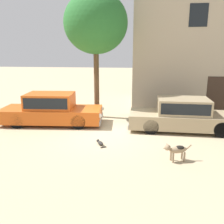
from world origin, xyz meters
name	(u,v)px	position (x,y,z in m)	size (l,w,h in m)	color
ground_plane	(103,133)	(0.00, 0.00, 0.00)	(80.00, 80.00, 0.00)	tan
parked_sedan_nearest	(51,109)	(-2.64, 1.13, 0.72)	(4.93, 2.06, 1.47)	#D15619
parked_sedan_second	(183,115)	(3.42, 0.93, 0.70)	(4.85, 1.80, 1.41)	tan
stray_dog_spotted	(176,149)	(2.73, -2.32, 0.39)	(0.94, 0.41, 0.61)	#997F60
stray_cat	(100,143)	(0.11, -1.28, 0.08)	(0.43, 0.53, 0.17)	#2D2B28
acacia_tree_left	(96,24)	(-0.72, 2.64, 4.68)	(3.12, 2.81, 6.18)	brown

